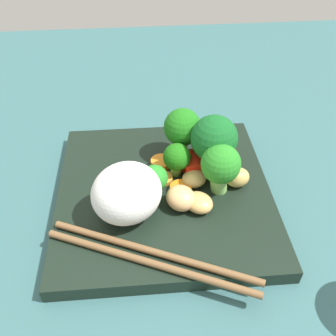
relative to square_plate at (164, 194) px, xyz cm
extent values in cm
cube|color=#315B5D|center=(0.00, 0.00, -1.93)|extent=(110.00, 110.00, 2.00)
cube|color=black|center=(0.00, 0.00, 0.00)|extent=(25.47, 25.47, 1.86)
ellipsoid|color=white|center=(3.62, -4.25, 4.27)|extent=(9.45, 9.84, 6.69)
cylinder|color=#7FBE60|center=(0.83, 6.34, 2.17)|extent=(3.03, 3.06, 2.79)
sphere|color=#268123|center=(0.58, 6.40, 4.93)|extent=(4.60, 4.60, 4.60)
cylinder|color=#719F45|center=(-5.85, 2.76, 2.32)|extent=(1.82, 1.88, 2.83)
sphere|color=#1D6F18|center=(-5.99, 2.81, 5.54)|extent=(4.69, 4.69, 4.69)
cylinder|color=#67B050|center=(-2.59, 6.35, 2.54)|extent=(2.90, 2.72, 3.45)
sphere|color=#135A21|center=(-2.85, 6.18, 5.94)|extent=(5.62, 5.62, 5.62)
cylinder|color=#7FB05F|center=(0.79, -0.97, 1.88)|extent=(1.69, 1.51, 2.07)
sphere|color=#278527|center=(1.00, -1.14, 3.78)|extent=(3.03, 3.03, 3.03)
cylinder|color=#6FA944|center=(-2.49, 1.76, 1.82)|extent=(2.13, 2.11, 2.01)
sphere|color=#1C6912|center=(-2.48, 1.76, 3.73)|extent=(3.37, 3.37, 3.37)
cylinder|color=orange|center=(0.58, 1.94, 1.33)|extent=(2.95, 2.95, 0.80)
cylinder|color=orange|center=(-1.63, -0.18, 1.16)|extent=(2.47, 2.47, 0.45)
cylinder|color=orange|center=(-4.43, -0.09, 1.31)|extent=(3.62, 3.62, 0.76)
cube|color=red|center=(-4.69, 8.07, 1.77)|extent=(3.02, 3.11, 1.68)
cube|color=red|center=(-3.05, 4.06, 2.00)|extent=(3.63, 3.43, 2.15)
ellipsoid|color=tan|center=(-6.36, 6.20, 1.95)|extent=(3.45, 3.19, 2.04)
ellipsoid|color=tan|center=(2.91, 1.66, 2.23)|extent=(4.69, 4.59, 2.61)
ellipsoid|color=tan|center=(-0.56, 3.67, 1.77)|extent=(3.86, 3.96, 1.69)
ellipsoid|color=tan|center=(3.44, 3.63, 1.87)|extent=(4.43, 4.39, 1.87)
ellipsoid|color=tan|center=(-0.15, 8.77, 2.10)|extent=(2.86, 3.23, 2.35)
cylinder|color=brown|center=(10.42, -2.33, 1.30)|extent=(9.71, 20.67, 0.74)
cylinder|color=brown|center=(9.21, -1.80, 1.30)|extent=(9.71, 20.67, 0.74)
camera|label=1|loc=(31.94, -2.39, 33.04)|focal=40.42mm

